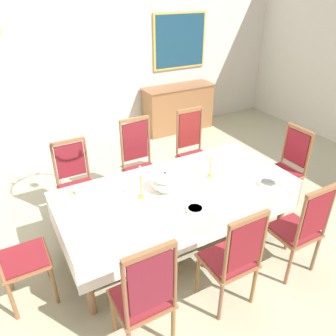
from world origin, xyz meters
The scene contains 22 objects.
ground centered at (0.00, 0.00, -0.02)m, with size 8.10×5.91×0.04m, color #AFB092.
back_wall centered at (0.00, 2.99, 1.64)m, with size 8.10×0.08×3.27m, color silver.
dining_table centered at (0.00, -0.26, 0.69)m, with size 2.52×1.12×0.76m.
tablecloth centered at (0.00, -0.26, 0.67)m, with size 2.54×1.14×0.37m.
chair_south_a centered at (-0.86, -1.22, 0.58)m, with size 0.44×0.42×1.14m.
chair_north_a centered at (-0.86, 0.71, 0.55)m, with size 0.44×0.42×1.06m.
chair_south_b centered at (0.00, -1.22, 0.56)m, with size 0.44×0.42×1.09m.
chair_north_b centered at (0.00, 0.71, 0.59)m, with size 0.44×0.42×1.18m.
chair_south_c centered at (0.83, -1.22, 0.56)m, with size 0.44×0.42×1.08m.
chair_north_c centered at (0.83, 0.71, 0.59)m, with size 0.44×0.42×1.16m.
chair_head_west centered at (-1.67, -0.26, 0.60)m, with size 0.42×0.44×1.22m.
chair_head_east centered at (1.66, -0.26, 0.56)m, with size 0.42×0.44×1.08m.
soup_tureen centered at (-0.15, -0.26, 0.87)m, with size 0.28×0.28×0.23m.
candlestick_west centered at (-0.42, -0.26, 0.91)m, with size 0.07×0.07×0.36m.
candlestick_east centered at (0.42, -0.26, 0.90)m, with size 0.07×0.07×0.34m.
bowl_near_left centered at (-0.91, 0.13, 0.78)m, with size 0.17×0.17×0.03m.
bowl_near_right centered at (0.86, -0.70, 0.78)m, with size 0.20×0.20×0.04m.
bowl_far_left centered at (-0.07, -0.71, 0.78)m, with size 0.17×0.17×0.04m.
spoon_primary centered at (-1.02, 0.16, 0.77)m, with size 0.06×0.17×0.01m.
spoon_secondary centered at (1.00, -0.68, 0.77)m, with size 0.04×0.18×0.01m.
sideboard centered at (1.75, 2.68, 0.45)m, with size 1.44×0.48×0.90m.
framed_painting centered at (1.91, 2.93, 1.69)m, with size 1.13×0.05×1.02m.
Camera 1 is at (-1.53, -2.80, 2.65)m, focal length 35.22 mm.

